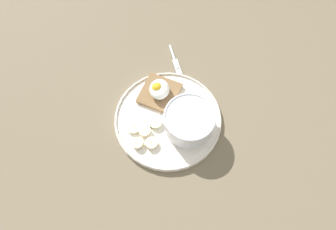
{
  "coord_description": "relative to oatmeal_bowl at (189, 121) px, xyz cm",
  "views": [
    {
      "loc": [
        -28.0,
        -1.36,
        66.44
      ],
      "look_at": [
        0.0,
        0.0,
        5.0
      ],
      "focal_mm": 28.0,
      "sensor_mm": 36.0,
      "label": 1
    }
  ],
  "objects": [
    {
      "name": "banana_slice_outer",
      "position": [
        -5.61,
        12.59,
        -2.59
      ],
      "size": [
        3.97,
        3.95,
        1.49
      ],
      "color": "beige",
      "rests_on": "plate"
    },
    {
      "name": "banana_slice_front",
      "position": [
        -2.07,
        11.16,
        -2.58
      ],
      "size": [
        3.81,
        3.81,
        1.46
      ],
      "color": "beige",
      "rests_on": "plate"
    },
    {
      "name": "banana_slice_right",
      "position": [
        -5.31,
        9.18,
        -2.53
      ],
      "size": [
        4.11,
        4.19,
        1.71
      ],
      "color": "#F6E8BD",
      "rests_on": "plate"
    },
    {
      "name": "ground_plane",
      "position": [
        2.07,
        5.35,
        -5.28
      ],
      "size": [
        120.0,
        120.0,
        2.0
      ],
      "primitive_type": "cube",
      "color": "#70624C",
      "rests_on": "ground"
    },
    {
      "name": "toast_slice",
      "position": [
        9.16,
        7.99,
        -2.64
      ],
      "size": [
        12.72,
        12.72,
        1.14
      ],
      "color": "olive",
      "rests_on": "plate"
    },
    {
      "name": "poached_egg",
      "position": [
        9.15,
        8.1,
        -0.39
      ],
      "size": [
        6.11,
        5.36,
        3.93
      ],
      "color": "white",
      "rests_on": "toast_slice"
    },
    {
      "name": "plate",
      "position": [
        2.07,
        5.35,
        -3.49
      ],
      "size": [
        28.4,
        28.4,
        1.6
      ],
      "color": "silver",
      "rests_on": "ground_plane"
    },
    {
      "name": "banana_slice_inner",
      "position": [
        0.54,
        11.27,
        -2.8
      ],
      "size": [
        4.11,
        4.06,
        1.11
      ],
      "color": "#F0EABE",
      "rests_on": "plate"
    },
    {
      "name": "banana_slice_left",
      "position": [
        -1.14,
        14.14,
        -2.82
      ],
      "size": [
        4.47,
        4.49,
        1.0
      ],
      "color": "beige",
      "rests_on": "plate"
    },
    {
      "name": "banana_slice_back",
      "position": [
        0.29,
        8.55,
        -2.67
      ],
      "size": [
        4.55,
        4.54,
        1.29
      ],
      "color": "beige",
      "rests_on": "plate"
    },
    {
      "name": "knife",
      "position": [
        20.86,
        4.1,
        -3.88
      ],
      "size": [
        12.08,
        4.88,
        0.8
      ],
      "color": "silver",
      "rests_on": "ground_plane"
    },
    {
      "name": "oatmeal_bowl",
      "position": [
        0.0,
        0.0,
        0.0
      ],
      "size": [
        12.76,
        12.76,
        6.65
      ],
      "color": "white",
      "rests_on": "plate"
    }
  ]
}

